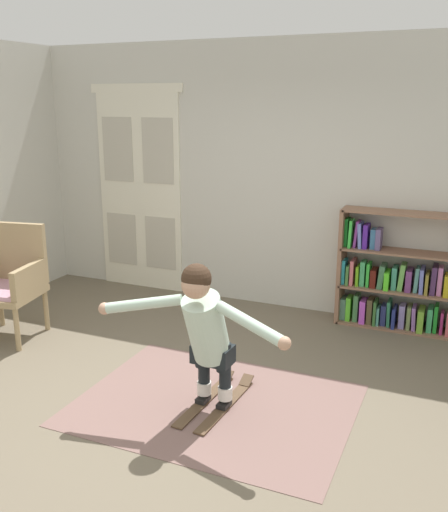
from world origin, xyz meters
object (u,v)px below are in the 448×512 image
at_px(bookshelf, 420,286).
at_px(person_skier, 205,326).
at_px(skis_pair, 216,400).
at_px(wicker_chair, 9,279).

relative_size(bookshelf, person_skier, 1.17).
distance_m(bookshelf, person_skier, 2.65).
bearing_deg(bookshelf, skis_pair, -120.97).
height_order(bookshelf, person_skier, bookshelf).
distance_m(wicker_chair, skis_pair, 2.51).
bearing_deg(person_skier, skis_pair, 87.23).
bearing_deg(skis_pair, bookshelf, 59.03).
relative_size(skis_pair, person_skier, 0.60).
xyz_separation_m(bookshelf, person_skier, (-1.29, -2.30, 0.23)).
distance_m(bookshelf, skis_pair, 2.52).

